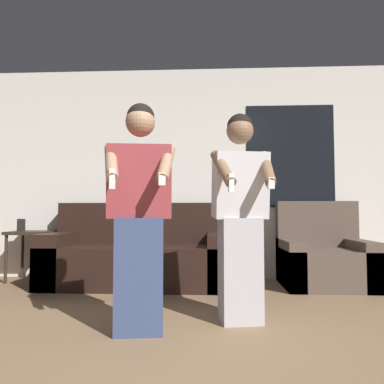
{
  "coord_description": "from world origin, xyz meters",
  "views": [
    {
      "loc": [
        0.21,
        -1.71,
        0.83
      ],
      "look_at": [
        0.06,
        1.05,
        0.98
      ],
      "focal_mm": 35.0,
      "sensor_mm": 36.0,
      "label": 1
    }
  ],
  "objects_px": {
    "side_table": "(31,239)",
    "couch": "(140,257)",
    "armchair": "(323,258)",
    "person_left": "(140,216)",
    "person_right": "(240,216)"
  },
  "relations": [
    {
      "from": "armchair",
      "to": "person_left",
      "type": "bearing_deg",
      "value": -135.15
    },
    {
      "from": "couch",
      "to": "person_left",
      "type": "height_order",
      "value": "person_left"
    },
    {
      "from": "side_table",
      "to": "couch",
      "type": "bearing_deg",
      "value": -7.57
    },
    {
      "from": "person_left",
      "to": "person_right",
      "type": "bearing_deg",
      "value": 21.53
    },
    {
      "from": "armchair",
      "to": "person_left",
      "type": "distance_m",
      "value": 2.54
    },
    {
      "from": "side_table",
      "to": "armchair",
      "type": "bearing_deg",
      "value": -2.47
    },
    {
      "from": "side_table",
      "to": "person_left",
      "type": "distance_m",
      "value": 2.59
    },
    {
      "from": "armchair",
      "to": "person_right",
      "type": "bearing_deg",
      "value": -125.34
    },
    {
      "from": "person_left",
      "to": "person_right",
      "type": "xyz_separation_m",
      "value": [
        0.72,
        0.29,
        0.0
      ]
    },
    {
      "from": "armchair",
      "to": "side_table",
      "type": "bearing_deg",
      "value": 177.53
    },
    {
      "from": "person_right",
      "to": "couch",
      "type": "bearing_deg",
      "value": 126.04
    },
    {
      "from": "couch",
      "to": "person_right",
      "type": "bearing_deg",
      "value": -53.96
    },
    {
      "from": "side_table",
      "to": "person_left",
      "type": "relative_size",
      "value": 0.47
    },
    {
      "from": "person_left",
      "to": "couch",
      "type": "bearing_deg",
      "value": 100.64
    },
    {
      "from": "side_table",
      "to": "person_right",
      "type": "bearing_deg",
      "value": -33.65
    }
  ]
}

